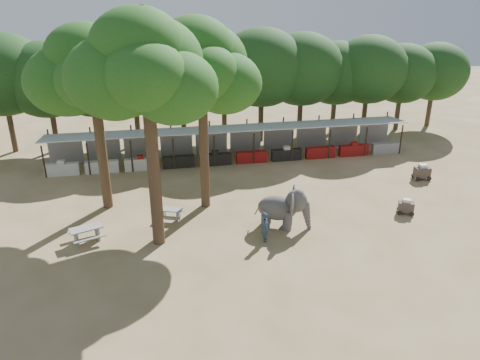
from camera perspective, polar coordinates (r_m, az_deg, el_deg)
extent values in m
plane|color=brown|center=(24.77, 4.48, -8.56)|extent=(100.00, 100.00, 0.00)
cube|color=#A5A7AE|center=(36.33, -1.10, 6.30)|extent=(28.00, 2.99, 0.39)
cylinder|color=#2D2319|center=(35.64, -21.10, 2.18)|extent=(0.12, 0.12, 2.40)
cylinder|color=#2D2319|center=(38.09, -20.52, 3.88)|extent=(0.12, 0.12, 2.80)
cube|color=silver|center=(36.13, -20.87, 1.21)|extent=(2.38, 0.50, 0.90)
cube|color=gray|center=(38.17, -20.45, 3.29)|extent=(2.52, 0.12, 2.00)
cylinder|color=#2D2319|center=(35.22, -16.63, 2.54)|extent=(0.12, 0.12, 2.40)
cylinder|color=#2D2319|center=(37.69, -16.33, 4.23)|extent=(0.12, 0.12, 2.80)
cube|color=silver|center=(35.71, -16.46, 1.55)|extent=(2.38, 0.50, 0.90)
cube|color=gray|center=(37.77, -16.27, 3.64)|extent=(2.52, 0.12, 2.00)
cylinder|color=#2D2319|center=(35.01, -12.08, 2.89)|extent=(0.12, 0.12, 2.40)
cylinder|color=#2D2319|center=(37.50, -12.08, 4.57)|extent=(0.12, 0.12, 2.80)
cube|color=silver|center=(35.50, -11.98, 1.89)|extent=(2.38, 0.50, 0.90)
cube|color=gray|center=(37.58, -12.03, 3.96)|extent=(2.52, 0.12, 2.00)
cylinder|color=#2D2319|center=(35.02, -7.50, 3.22)|extent=(0.12, 0.12, 2.40)
cylinder|color=#2D2319|center=(37.51, -7.79, 4.88)|extent=(0.12, 0.12, 2.80)
cube|color=black|center=(35.52, -7.47, 2.22)|extent=(2.38, 0.50, 0.90)
cube|color=gray|center=(37.59, -7.76, 4.27)|extent=(2.52, 0.12, 2.00)
cylinder|color=#2D2319|center=(35.26, -2.96, 3.53)|extent=(0.12, 0.12, 2.40)
cylinder|color=#2D2319|center=(37.74, -3.54, 5.16)|extent=(0.12, 0.12, 2.80)
cube|color=black|center=(35.75, -2.99, 2.53)|extent=(2.38, 0.50, 0.90)
cube|color=gray|center=(37.81, -3.51, 4.56)|extent=(2.52, 0.12, 2.00)
cylinder|color=#2D2319|center=(35.72, 1.50, 3.81)|extent=(0.12, 0.12, 2.40)
cylinder|color=#2D2319|center=(38.16, 0.65, 5.41)|extent=(0.12, 0.12, 2.80)
cube|color=maroon|center=(36.20, 1.41, 2.82)|extent=(2.38, 0.50, 0.90)
cube|color=gray|center=(38.24, 0.67, 4.81)|extent=(2.52, 0.12, 2.00)
cylinder|color=#2D2319|center=(36.39, 5.83, 4.06)|extent=(0.12, 0.12, 2.40)
cylinder|color=#2D2319|center=(38.79, 4.73, 5.62)|extent=(0.12, 0.12, 2.80)
cube|color=black|center=(36.86, 5.68, 3.09)|extent=(2.38, 0.50, 0.90)
cube|color=gray|center=(38.86, 4.73, 5.04)|extent=(2.52, 0.12, 2.00)
cylinder|color=#2D2319|center=(37.25, 9.98, 4.28)|extent=(0.12, 0.12, 2.40)
cylinder|color=#2D2319|center=(39.60, 8.66, 5.80)|extent=(0.12, 0.12, 2.80)
cube|color=maroon|center=(37.71, 9.77, 3.33)|extent=(2.38, 0.50, 0.90)
cube|color=gray|center=(39.68, 8.65, 5.23)|extent=(2.52, 0.12, 2.00)
cylinder|color=#2D2319|center=(38.30, 13.92, 4.47)|extent=(0.12, 0.12, 2.40)
cylinder|color=#2D2319|center=(40.59, 12.42, 5.95)|extent=(0.12, 0.12, 2.80)
cube|color=maroon|center=(38.75, 13.67, 3.54)|extent=(2.38, 0.50, 0.90)
cube|color=gray|center=(40.66, 12.40, 5.39)|extent=(2.52, 0.12, 2.00)
cylinder|color=#2D2319|center=(39.53, 17.64, 4.63)|extent=(0.12, 0.12, 2.40)
cylinder|color=#2D2319|center=(41.75, 15.99, 6.06)|extent=(0.12, 0.12, 2.80)
cube|color=gray|center=(39.96, 17.35, 3.72)|extent=(2.38, 0.50, 0.90)
cube|color=gray|center=(41.82, 15.96, 5.52)|extent=(2.52, 0.12, 2.00)
cylinder|color=#332316|center=(28.73, -16.72, 5.15)|extent=(0.60, 0.60, 9.20)
cone|color=#332316|center=(27.75, -17.82, 14.21)|extent=(0.57, 0.57, 2.88)
ellipsoid|color=#0F470B|center=(28.46, -20.26, 11.26)|extent=(4.80, 4.80, 3.94)
ellipsoid|color=#0F470B|center=(27.35, -14.97, 10.60)|extent=(4.20, 4.20, 3.44)
ellipsoid|color=#0F470B|center=(28.92, -17.01, 13.05)|extent=(5.20, 5.20, 4.26)
ellipsoid|color=#0F470B|center=(26.65, -17.82, 11.52)|extent=(3.80, 3.80, 3.12)
ellipsoid|color=#0F470B|center=(27.98, -18.41, 14.25)|extent=(4.40, 4.40, 3.61)
cylinder|color=#332316|center=(23.61, -10.65, 3.47)|extent=(0.64, 0.64, 10.40)
cone|color=#332316|center=(22.45, -11.64, 16.07)|extent=(0.61, 0.61, 3.25)
ellipsoid|color=#0F470B|center=(23.03, -14.88, 12.01)|extent=(4.80, 4.80, 3.94)
ellipsoid|color=#0F470B|center=(22.19, -8.09, 11.09)|extent=(4.20, 4.20, 3.44)
ellipsoid|color=#0F470B|center=(23.67, -10.96, 14.11)|extent=(5.20, 5.20, 4.26)
ellipsoid|color=#0F470B|center=(21.35, -11.37, 12.33)|extent=(3.80, 3.80, 3.12)
ellipsoid|color=#0F470B|center=(22.68, -12.40, 15.67)|extent=(4.40, 4.40, 3.61)
cylinder|color=#332316|center=(27.68, -4.48, 5.84)|extent=(0.56, 0.56, 9.60)
cone|color=#332316|center=(26.67, -4.81, 15.74)|extent=(0.53, 0.53, 3.00)
ellipsoid|color=#0F470B|center=(27.07, -7.79, 12.64)|extent=(4.80, 4.80, 3.94)
ellipsoid|color=#0F470B|center=(26.53, -1.90, 11.74)|extent=(4.20, 4.20, 3.44)
ellipsoid|color=#0F470B|center=(27.89, -4.58, 14.32)|extent=(5.20, 5.20, 4.26)
ellipsoid|color=#0F470B|center=(25.56, -4.39, 12.85)|extent=(3.80, 3.80, 3.12)
ellipsoid|color=#0F470B|center=(26.84, -5.51, 15.68)|extent=(4.40, 4.40, 3.61)
cylinder|color=#332316|center=(42.26, -25.33, 5.59)|extent=(0.44, 0.44, 3.74)
ellipsoid|color=black|center=(41.45, -26.19, 10.40)|extent=(6.46, 5.95, 5.61)
cylinder|color=#332316|center=(41.53, -20.88, 6.03)|extent=(0.44, 0.44, 3.74)
ellipsoid|color=black|center=(40.71, -21.61, 10.94)|extent=(6.46, 5.95, 5.61)
cylinder|color=#332316|center=(41.05, -16.30, 6.44)|extent=(0.44, 0.44, 3.74)
ellipsoid|color=black|center=(40.22, -16.88, 11.42)|extent=(6.46, 5.95, 5.61)
cylinder|color=#332316|center=(40.85, -11.62, 6.81)|extent=(0.44, 0.44, 3.74)
ellipsoid|color=black|center=(40.01, -12.04, 11.84)|extent=(6.46, 5.95, 5.61)
cylinder|color=#332316|center=(40.91, -6.93, 7.14)|extent=(0.44, 0.44, 3.74)
ellipsoid|color=black|center=(40.08, -7.18, 12.17)|extent=(6.46, 5.95, 5.61)
cylinder|color=#332316|center=(41.25, -2.27, 7.42)|extent=(0.44, 0.44, 3.74)
ellipsoid|color=black|center=(40.42, -2.35, 12.42)|extent=(6.46, 5.95, 5.61)
cylinder|color=#332316|center=(41.84, 2.29, 7.65)|extent=(0.44, 0.44, 3.74)
ellipsoid|color=black|center=(41.03, 2.37, 12.58)|extent=(6.46, 5.95, 5.61)
cylinder|color=#332316|center=(42.70, 6.69, 7.83)|extent=(0.44, 0.44, 3.74)
ellipsoid|color=black|center=(41.90, 6.93, 12.65)|extent=(6.46, 5.95, 5.61)
cylinder|color=#332316|center=(43.78, 10.91, 7.95)|extent=(0.44, 0.44, 3.74)
ellipsoid|color=black|center=(43.01, 11.27, 12.65)|extent=(6.46, 5.95, 5.61)
cylinder|color=#332316|center=(45.09, 14.90, 8.03)|extent=(0.44, 0.44, 3.74)
ellipsoid|color=black|center=(44.34, 15.38, 12.59)|extent=(6.46, 5.95, 5.61)
cylinder|color=#332316|center=(46.61, 18.65, 8.07)|extent=(0.44, 0.44, 3.74)
ellipsoid|color=black|center=(45.88, 19.23, 12.47)|extent=(6.46, 5.95, 5.61)
cylinder|color=#332316|center=(48.30, 22.15, 8.07)|extent=(0.44, 0.44, 3.74)
ellipsoid|color=black|center=(47.60, 22.81, 12.31)|extent=(6.46, 5.95, 5.61)
ellipsoid|color=#424040|center=(26.54, 4.57, -3.41)|extent=(2.54, 2.00, 1.44)
cylinder|color=#424040|center=(26.54, 3.14, -4.71)|extent=(0.66, 0.66, 1.21)
cylinder|color=#424040|center=(27.15, 3.32, -4.05)|extent=(0.66, 0.66, 1.21)
cylinder|color=#424040|center=(26.45, 5.78, -4.91)|extent=(0.66, 0.66, 1.21)
cylinder|color=#424040|center=(27.06, 5.89, -4.24)|extent=(0.66, 0.66, 1.21)
ellipsoid|color=#424040|center=(26.26, 6.90, -2.57)|extent=(1.50, 1.36, 1.33)
ellipsoid|color=#424040|center=(25.67, 6.35, -3.08)|extent=(0.58, 1.10, 1.37)
ellipsoid|color=#424040|center=(26.84, 6.55, -1.88)|extent=(0.58, 1.10, 1.37)
cone|color=#424040|center=(26.65, 8.20, -4.45)|extent=(0.70, 0.70, 1.51)
imported|color=#26384C|center=(25.19, 3.11, -5.73)|extent=(0.51, 0.67, 1.68)
cube|color=gray|center=(26.42, -18.28, -5.60)|extent=(1.85, 1.34, 0.07)
cube|color=gray|center=(26.53, -19.34, -6.65)|extent=(0.35, 0.67, 0.78)
cube|color=gray|center=(26.72, -17.02, -6.11)|extent=(0.35, 0.67, 0.78)
cube|color=gray|center=(26.05, -17.84, -6.81)|extent=(1.67, 0.87, 0.06)
cube|color=gray|center=(27.11, -18.53, -5.68)|extent=(1.67, 0.87, 0.06)
cube|color=gray|center=(27.74, -8.46, -3.55)|extent=(1.50, 1.07, 0.05)
cube|color=gray|center=(28.02, -9.31, -4.09)|extent=(0.27, 0.54, 0.64)
cube|color=gray|center=(27.76, -7.53, -4.25)|extent=(0.27, 0.54, 0.64)
cube|color=gray|center=(27.44, -8.74, -4.52)|extent=(1.36, 0.68, 0.05)
cube|color=gray|center=(28.28, -8.13, -3.60)|extent=(1.36, 0.68, 0.05)
cube|color=#392E28|center=(29.92, 19.59, -3.10)|extent=(1.03, 0.85, 0.62)
cylinder|color=black|center=(29.74, 18.88, -3.83)|extent=(0.27, 0.16, 0.27)
cylinder|color=black|center=(29.84, 20.24, -3.94)|extent=(0.27, 0.16, 0.27)
cylinder|color=black|center=(30.27, 18.79, -3.34)|extent=(0.27, 0.16, 0.27)
cylinder|color=black|center=(30.37, 20.12, -3.45)|extent=(0.27, 0.16, 0.27)
cube|color=silver|center=(29.76, 19.69, -2.41)|extent=(0.55, 0.51, 0.22)
cube|color=#392E28|center=(35.46, 21.31, 0.88)|extent=(1.10, 0.70, 0.74)
cylinder|color=black|center=(35.11, 20.87, 0.08)|extent=(0.32, 0.08, 0.32)
cylinder|color=black|center=(35.51, 22.08, 0.14)|extent=(0.32, 0.08, 0.32)
cylinder|color=black|center=(35.68, 20.37, 0.51)|extent=(0.32, 0.08, 0.32)
cylinder|color=black|center=(36.07, 21.57, 0.57)|extent=(0.32, 0.08, 0.32)
cube|color=silver|center=(35.30, 21.42, 1.60)|extent=(0.56, 0.46, 0.26)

